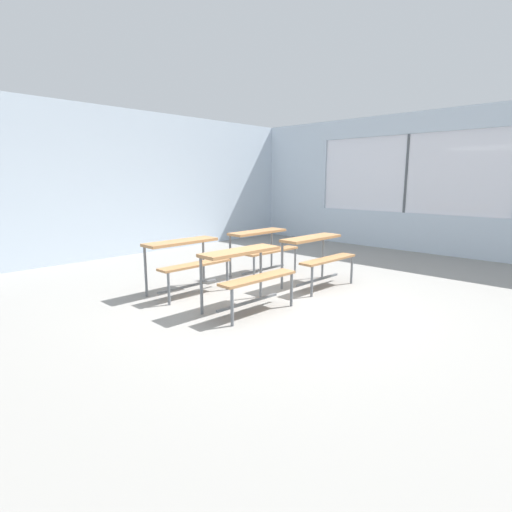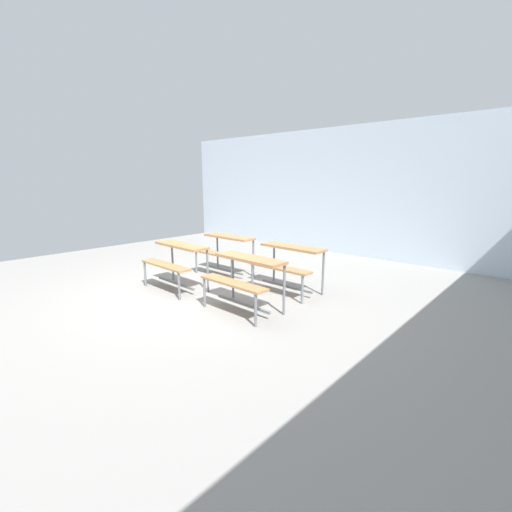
# 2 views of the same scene
# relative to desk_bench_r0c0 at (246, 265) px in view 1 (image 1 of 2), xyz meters

# --- Properties ---
(ground) EXTENTS (10.00, 9.00, 0.05)m
(ground) POSITION_rel_desk_bench_r0c0_xyz_m (0.45, -0.06, -0.59)
(ground) COLOR gray
(wall_back) EXTENTS (10.00, 0.12, 3.00)m
(wall_back) POSITION_rel_desk_bench_r0c0_xyz_m (0.45, 4.44, 0.94)
(wall_back) COLOR silver
(wall_back) RESTS_ON ground
(wall_right) EXTENTS (0.12, 9.00, 3.00)m
(wall_right) POSITION_rel_desk_bench_r0c0_xyz_m (5.45, -0.19, 0.88)
(wall_right) COLOR silver
(wall_right) RESTS_ON ground
(desk_bench_r0c0) EXTENTS (1.12, 0.62, 0.74)m
(desk_bench_r0c0) POSITION_rel_desk_bench_r0c0_xyz_m (0.00, 0.00, 0.00)
(desk_bench_r0c0) COLOR #A87547
(desk_bench_r0c0) RESTS_ON ground
(desk_bench_r0c1) EXTENTS (1.12, 0.62, 0.74)m
(desk_bench_r0c1) POSITION_rel_desk_bench_r0c0_xyz_m (1.52, 0.03, 0.00)
(desk_bench_r0c1) COLOR #A87547
(desk_bench_r0c1) RESTS_ON ground
(desk_bench_r1c0) EXTENTS (1.11, 0.60, 0.74)m
(desk_bench_r1c0) POSITION_rel_desk_bench_r0c0_xyz_m (-0.06, 1.15, 0.00)
(desk_bench_r1c0) COLOR #A87547
(desk_bench_r1c0) RESTS_ON ground
(desk_bench_r1c1) EXTENTS (1.11, 0.61, 0.74)m
(desk_bench_r1c1) POSITION_rel_desk_bench_r0c0_xyz_m (1.47, 1.09, 0.00)
(desk_bench_r1c1) COLOR #A87547
(desk_bench_r1c1) RESTS_ON ground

